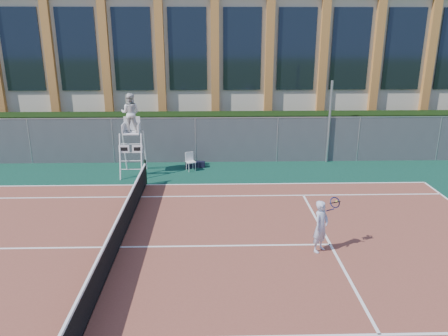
{
  "coord_description": "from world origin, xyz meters",
  "views": [
    {
      "loc": [
        2.84,
        -11.86,
        6.32
      ],
      "look_at": [
        3.23,
        3.0,
        1.55
      ],
      "focal_mm": 35.0,
      "sensor_mm": 36.0,
      "label": 1
    }
  ],
  "objects_px": {
    "steel_pole": "(329,122)",
    "plastic_chair": "(190,160)",
    "umpire_chair": "(131,115)",
    "tennis_player": "(321,226)"
  },
  "relations": [
    {
      "from": "umpire_chair",
      "to": "tennis_player",
      "type": "relative_size",
      "value": 2.31
    },
    {
      "from": "plastic_chair",
      "to": "steel_pole",
      "type": "bearing_deg",
      "value": 9.93
    },
    {
      "from": "umpire_chair",
      "to": "plastic_chair",
      "type": "bearing_deg",
      "value": 10.76
    },
    {
      "from": "umpire_chair",
      "to": "tennis_player",
      "type": "bearing_deg",
      "value": -47.84
    },
    {
      "from": "steel_pole",
      "to": "tennis_player",
      "type": "bearing_deg",
      "value": -105.38
    },
    {
      "from": "steel_pole",
      "to": "plastic_chair",
      "type": "bearing_deg",
      "value": -170.07
    },
    {
      "from": "steel_pole",
      "to": "umpire_chair",
      "type": "relative_size",
      "value": 1.08
    },
    {
      "from": "steel_pole",
      "to": "plastic_chair",
      "type": "xyz_separation_m",
      "value": [
        -6.69,
        -1.17,
        -1.48
      ]
    },
    {
      "from": "steel_pole",
      "to": "umpire_chair",
      "type": "distance_m",
      "value": 9.38
    },
    {
      "from": "steel_pole",
      "to": "umpire_chair",
      "type": "xyz_separation_m",
      "value": [
        -9.21,
        -1.65,
        0.71
      ]
    }
  ]
}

